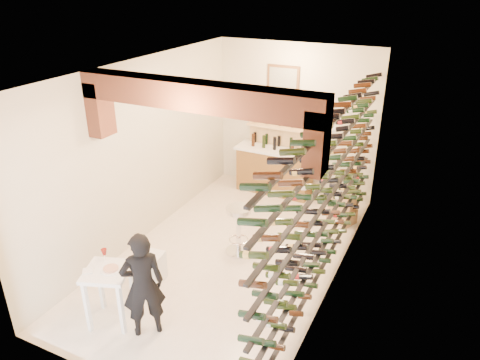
% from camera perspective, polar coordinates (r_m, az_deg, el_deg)
% --- Properties ---
extents(ground, '(6.00, 6.00, 0.00)m').
position_cam_1_polar(ground, '(7.96, -0.96, -9.36)').
color(ground, silver).
rests_on(ground, ground).
extents(room_shell, '(3.52, 6.02, 3.21)m').
position_cam_1_polar(room_shell, '(6.74, -2.09, 5.58)').
color(room_shell, beige).
rests_on(room_shell, ground).
extents(wine_rack, '(0.32, 5.70, 2.56)m').
position_cam_1_polar(wine_rack, '(6.71, 10.70, -1.41)').
color(wine_rack, black).
rests_on(wine_rack, ground).
extents(back_counter, '(1.70, 0.62, 1.29)m').
position_cam_1_polar(back_counter, '(9.94, 4.36, 1.36)').
color(back_counter, brown).
rests_on(back_counter, ground).
extents(back_shelving, '(1.40, 0.31, 2.73)m').
position_cam_1_polar(back_shelving, '(9.92, 5.00, 5.22)').
color(back_shelving, '#DCB67C').
rests_on(back_shelving, ground).
extents(tasting_table, '(0.74, 0.74, 1.02)m').
position_cam_1_polar(tasting_table, '(6.49, -16.25, -11.87)').
color(tasting_table, white).
rests_on(tasting_table, ground).
extents(white_stool, '(0.42, 0.42, 0.48)m').
position_cam_1_polar(white_stool, '(7.36, -11.18, -10.77)').
color(white_stool, white).
rests_on(white_stool, ground).
extents(person, '(0.66, 0.65, 1.54)m').
position_cam_1_polar(person, '(6.15, -12.13, -12.77)').
color(person, black).
rests_on(person, ground).
extents(chrome_barstool, '(0.45, 0.45, 0.88)m').
position_cam_1_polar(chrome_barstool, '(7.76, -0.18, -5.90)').
color(chrome_barstool, silver).
rests_on(chrome_barstool, ground).
extents(crate_lower, '(0.59, 0.51, 0.29)m').
position_cam_1_polar(crate_lower, '(9.10, 12.69, -4.25)').
color(crate_lower, tan).
rests_on(crate_lower, ground).
extents(crate_upper, '(0.47, 0.37, 0.24)m').
position_cam_1_polar(crate_upper, '(8.97, 12.85, -2.75)').
color(crate_upper, tan).
rests_on(crate_upper, crate_lower).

